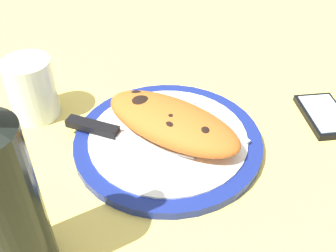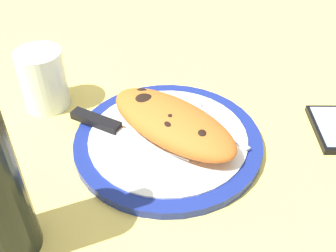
{
  "view_description": "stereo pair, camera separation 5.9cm",
  "coord_description": "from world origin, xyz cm",
  "px_view_note": "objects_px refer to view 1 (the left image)",
  "views": [
    {
      "loc": [
        -29.68,
        34.38,
        41.64
      ],
      "look_at": [
        0.0,
        0.0,
        3.63
      ],
      "focal_mm": 42.95,
      "sensor_mm": 36.0,
      "label": 1
    },
    {
      "loc": [
        -33.9,
        30.23,
        41.64
      ],
      "look_at": [
        0.0,
        0.0,
        3.63
      ],
      "focal_mm": 42.95,
      "sensor_mm": 36.0,
      "label": 2
    }
  ],
  "objects_px": {
    "plate": "(168,140)",
    "wine_bottle": "(2,197)",
    "water_glass": "(33,93)",
    "calzone": "(173,122)",
    "fork": "(202,112)",
    "knife": "(109,132)",
    "smartphone": "(325,115)"
  },
  "relations": [
    {
      "from": "plate",
      "to": "wine_bottle",
      "type": "distance_m",
      "value": 0.28
    },
    {
      "from": "water_glass",
      "to": "wine_bottle",
      "type": "xyz_separation_m",
      "value": [
        -0.22,
        0.17,
        0.07
      ]
    },
    {
      "from": "plate",
      "to": "wine_bottle",
      "type": "height_order",
      "value": "wine_bottle"
    },
    {
      "from": "calzone",
      "to": "wine_bottle",
      "type": "xyz_separation_m",
      "value": [
        -0.01,
        0.27,
        0.08
      ]
    },
    {
      "from": "fork",
      "to": "knife",
      "type": "relative_size",
      "value": 0.8
    },
    {
      "from": "plate",
      "to": "knife",
      "type": "xyz_separation_m",
      "value": [
        0.07,
        0.05,
        0.01
      ]
    },
    {
      "from": "fork",
      "to": "water_glass",
      "type": "distance_m",
      "value": 0.27
    },
    {
      "from": "knife",
      "to": "water_glass",
      "type": "height_order",
      "value": "water_glass"
    },
    {
      "from": "calzone",
      "to": "water_glass",
      "type": "xyz_separation_m",
      "value": [
        0.22,
        0.09,
        0.0
      ]
    },
    {
      "from": "plate",
      "to": "calzone",
      "type": "bearing_deg",
      "value": -105.26
    },
    {
      "from": "smartphone",
      "to": "fork",
      "type": "bearing_deg",
      "value": 43.3
    },
    {
      "from": "plate",
      "to": "knife",
      "type": "distance_m",
      "value": 0.09
    },
    {
      "from": "water_glass",
      "to": "wine_bottle",
      "type": "distance_m",
      "value": 0.29
    },
    {
      "from": "wine_bottle",
      "to": "calzone",
      "type": "bearing_deg",
      "value": -88.51
    },
    {
      "from": "plate",
      "to": "smartphone",
      "type": "distance_m",
      "value": 0.27
    },
    {
      "from": "fork",
      "to": "calzone",
      "type": "bearing_deg",
      "value": 87.47
    },
    {
      "from": "plate",
      "to": "fork",
      "type": "relative_size",
      "value": 1.76
    },
    {
      "from": "calzone",
      "to": "wine_bottle",
      "type": "bearing_deg",
      "value": 91.49
    },
    {
      "from": "smartphone",
      "to": "wine_bottle",
      "type": "relative_size",
      "value": 0.43
    },
    {
      "from": "smartphone",
      "to": "plate",
      "type": "bearing_deg",
      "value": 54.86
    },
    {
      "from": "smartphone",
      "to": "water_glass",
      "type": "bearing_deg",
      "value": 39.54
    },
    {
      "from": "calzone",
      "to": "smartphone",
      "type": "relative_size",
      "value": 1.85
    },
    {
      "from": "water_glass",
      "to": "plate",
      "type": "bearing_deg",
      "value": -158.25
    },
    {
      "from": "fork",
      "to": "plate",
      "type": "bearing_deg",
      "value": 86.11
    },
    {
      "from": "fork",
      "to": "wine_bottle",
      "type": "bearing_deg",
      "value": 90.65
    },
    {
      "from": "fork",
      "to": "wine_bottle",
      "type": "relative_size",
      "value": 0.56
    },
    {
      "from": "knife",
      "to": "smartphone",
      "type": "distance_m",
      "value": 0.35
    },
    {
      "from": "knife",
      "to": "smartphone",
      "type": "xyz_separation_m",
      "value": [
        -0.22,
        -0.27,
        -0.02
      ]
    },
    {
      "from": "plate",
      "to": "fork",
      "type": "distance_m",
      "value": 0.08
    },
    {
      "from": "calzone",
      "to": "smartphone",
      "type": "distance_m",
      "value": 0.26
    },
    {
      "from": "plate",
      "to": "calzone",
      "type": "distance_m",
      "value": 0.03
    },
    {
      "from": "fork",
      "to": "smartphone",
      "type": "xyz_separation_m",
      "value": [
        -0.15,
        -0.14,
        -0.01
      ]
    }
  ]
}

